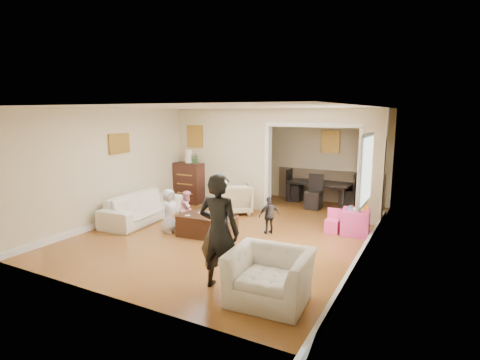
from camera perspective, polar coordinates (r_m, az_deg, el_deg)
The scene contains 27 objects.
floor at distance 8.25m, azimuth -0.66°, elevation -7.41°, with size 7.00×7.00×0.00m, color #A06829.
partition_left at distance 10.18m, azimuth -2.61°, elevation 3.44°, with size 2.75×0.18×2.60m, color #C8BA92.
partition_right at distance 8.88m, azimuth 19.33°, elevation 1.87°, with size 0.55×0.18×2.60m, color #C8BA92.
partition_header at distance 9.10m, azimuth 11.07°, elevation 9.56°, with size 2.22×0.18×0.35m, color #C8BA92.
window_pane at distance 6.65m, azimuth 18.67°, elevation 1.47°, with size 0.03×0.95×1.10m, color white.
framed_art_partition at distance 10.49m, azimuth -6.82°, elevation 6.60°, with size 0.45×0.03×0.55m, color brown.
framed_art_sofa_wall at distance 9.07m, azimuth -17.85°, elevation 5.31°, with size 0.03×0.55×0.40m, color brown.
framed_art_alcove at distance 10.71m, azimuth 13.53°, elevation 5.66°, with size 0.45×0.03×0.55m, color brown.
sofa at distance 9.09m, azimuth -14.50°, elevation -4.02°, with size 2.16×0.85×0.63m, color white.
armchair_back at distance 9.44m, azimuth -0.83°, elevation -2.76°, with size 0.81×0.84×0.76m, color #C3AF87.
armchair_front at distance 5.19m, azimuth 4.50°, elevation -14.38°, with size 1.06×0.93×0.69m, color white.
dresser at distance 10.60m, azimuth -7.65°, elevation -0.41°, with size 0.82×0.46×1.12m, color #34160F.
table_lamp at distance 10.49m, azimuth -7.75°, elevation 3.57°, with size 0.22×0.22×0.36m, color #F9E8CB.
potted_plant at distance 10.38m, azimuth -6.84°, elevation 3.31°, with size 0.25×0.22×0.28m, color #3B6E31.
coffee_table at distance 7.75m, azimuth -5.00°, elevation -6.96°, with size 1.15×0.58×0.43m, color #361C11.
coffee_cup at distance 7.58m, azimuth -4.60°, elevation -5.25°, with size 0.11×0.11×0.10m, color silver.
play_table at distance 8.17m, azimuth 17.10°, elevation -6.13°, with size 0.55×0.55×0.52m, color #DF3A8F.
cereal_box at distance 8.15m, azimuth 18.22°, elevation -3.25°, with size 0.20×0.07×0.30m, color yellow.
cyan_cup at distance 8.07m, azimuth 16.45°, elevation -4.09°, with size 0.08×0.08×0.08m, color #22A5AC.
toy_block at distance 8.24m, azimuth 16.55°, elevation -3.91°, with size 0.08×0.06×0.05m, color #B51816.
play_bowl at distance 7.98m, azimuth 17.40°, elevation -4.41°, with size 0.20×0.20×0.05m, color beige.
dining_table at distance 10.66m, azimuth 12.12°, elevation -1.89°, with size 1.74×0.97×0.61m, color black.
adult_person at distance 5.36m, azimuth -3.24°, elevation -7.80°, with size 0.62×0.40×1.69m, color black.
child_kneel_a at distance 8.05m, azimuth -10.71°, elevation -4.61°, with size 0.46×0.30×0.93m, color silver.
child_kneel_b at distance 8.31m, azimuth -7.95°, elevation -4.42°, with size 0.40×0.31×0.83m, color pink.
child_toddler at distance 7.85m, azimuth 4.47°, elevation -5.38°, with size 0.46×0.19×0.78m, color black.
craft_papers at distance 7.70m, azimuth -4.94°, elevation -5.36°, with size 0.87×0.44×0.00m.
Camera 1 is at (3.78, -6.90, 2.50)m, focal length 28.11 mm.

